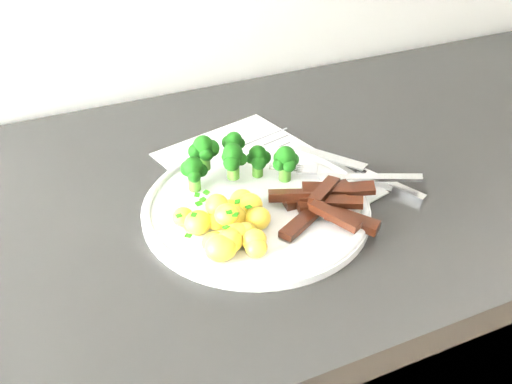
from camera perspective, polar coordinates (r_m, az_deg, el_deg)
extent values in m
cube|color=black|center=(1.13, 3.27, -18.07)|extent=(2.48, 0.62, 0.93)
cube|color=white|center=(0.80, 0.72, 1.92)|extent=(0.26, 0.32, 0.00)
cube|color=slate|center=(0.87, -0.26, 4.99)|extent=(0.13, 0.04, 0.00)
cube|color=slate|center=(0.85, -0.03, 4.30)|extent=(0.12, 0.03, 0.00)
cube|color=slate|center=(0.84, 0.20, 3.59)|extent=(0.12, 0.03, 0.00)
cube|color=slate|center=(0.82, 0.44, 2.84)|extent=(0.11, 0.03, 0.00)
cube|color=slate|center=(0.80, 0.70, 2.06)|extent=(0.11, 0.03, 0.00)
cylinder|color=white|center=(0.73, 0.00, -1.61)|extent=(0.28, 0.28, 0.01)
torus|color=white|center=(0.72, 0.00, -1.22)|extent=(0.28, 0.28, 0.01)
cylinder|color=#376D1C|center=(0.75, -2.25, 2.14)|extent=(0.02, 0.02, 0.02)
sphere|color=black|center=(0.74, -1.51, 3.25)|extent=(0.02, 0.02, 0.02)
sphere|color=black|center=(0.75, -2.77, 3.49)|extent=(0.02, 0.02, 0.02)
sphere|color=black|center=(0.73, -2.40, 2.87)|extent=(0.02, 0.02, 0.02)
sphere|color=black|center=(0.74, -2.30, 3.79)|extent=(0.03, 0.03, 0.03)
cylinder|color=#376D1C|center=(0.77, 0.16, 2.29)|extent=(0.01, 0.01, 0.02)
sphere|color=black|center=(0.77, 0.80, 3.41)|extent=(0.02, 0.02, 0.02)
sphere|color=black|center=(0.77, -0.48, 3.31)|extent=(0.01, 0.01, 0.01)
sphere|color=black|center=(0.76, 0.28, 2.94)|extent=(0.02, 0.02, 0.02)
sphere|color=black|center=(0.76, 0.16, 3.73)|extent=(0.02, 0.02, 0.02)
cylinder|color=#376D1C|center=(0.75, -6.05, 0.96)|extent=(0.02, 0.02, 0.02)
sphere|color=black|center=(0.74, -5.41, 2.13)|extent=(0.02, 0.02, 0.02)
sphere|color=black|center=(0.75, -6.65, 2.31)|extent=(0.02, 0.02, 0.02)
sphere|color=black|center=(0.73, -6.08, 1.55)|extent=(0.02, 0.02, 0.02)
sphere|color=black|center=(0.74, -6.16, 2.52)|extent=(0.03, 0.03, 0.03)
cylinder|color=#376D1C|center=(0.79, -2.16, 3.74)|extent=(0.01, 0.01, 0.02)
sphere|color=black|center=(0.78, -1.63, 4.80)|extent=(0.02, 0.02, 0.02)
sphere|color=black|center=(0.78, -2.69, 4.89)|extent=(0.02, 0.02, 0.02)
sphere|color=black|center=(0.77, -2.34, 4.40)|extent=(0.02, 0.02, 0.02)
sphere|color=black|center=(0.78, -2.20, 5.12)|extent=(0.02, 0.02, 0.02)
cylinder|color=#376D1C|center=(0.77, -5.11, 3.01)|extent=(0.02, 0.02, 0.02)
sphere|color=black|center=(0.76, -4.47, 4.30)|extent=(0.02, 0.02, 0.02)
sphere|color=black|center=(0.77, -5.46, 4.47)|extent=(0.02, 0.02, 0.02)
sphere|color=black|center=(0.76, -5.91, 3.97)|extent=(0.02, 0.02, 0.02)
sphere|color=black|center=(0.75, -4.90, 3.71)|extent=(0.02, 0.02, 0.02)
sphere|color=black|center=(0.76, -5.21, 4.61)|extent=(0.03, 0.03, 0.03)
cylinder|color=#376D1C|center=(0.76, 2.86, 1.94)|extent=(0.02, 0.02, 0.02)
sphere|color=black|center=(0.76, 3.55, 3.20)|extent=(0.02, 0.02, 0.02)
sphere|color=black|center=(0.76, 2.44, 3.36)|extent=(0.02, 0.02, 0.02)
sphere|color=black|center=(0.75, 2.30, 2.73)|extent=(0.02, 0.02, 0.02)
sphere|color=black|center=(0.75, 3.28, 2.62)|extent=(0.02, 0.02, 0.02)
sphere|color=black|center=(0.75, 2.92, 3.56)|extent=(0.03, 0.03, 0.03)
ellipsoid|color=#EEC54A|center=(0.69, -2.57, -2.25)|extent=(0.03, 0.02, 0.02)
ellipsoid|color=#EEC54A|center=(0.66, -1.89, -4.22)|extent=(0.03, 0.03, 0.03)
ellipsoid|color=#EEC54A|center=(0.65, -4.14, -4.96)|extent=(0.03, 0.02, 0.02)
ellipsoid|color=#EEC54A|center=(0.64, 0.03, -5.48)|extent=(0.03, 0.02, 0.02)
ellipsoid|color=#EEC54A|center=(0.68, 0.20, -2.61)|extent=(0.03, 0.03, 0.03)
ellipsoid|color=#EEC54A|center=(0.69, -2.01, -2.42)|extent=(0.03, 0.03, 0.02)
ellipsoid|color=#EEC54A|center=(0.69, 0.28, -2.43)|extent=(0.02, 0.02, 0.02)
ellipsoid|color=#EEC54A|center=(0.68, -3.89, -2.76)|extent=(0.03, 0.03, 0.02)
ellipsoid|color=#EEC54A|center=(0.64, -3.64, -5.49)|extent=(0.03, 0.03, 0.03)
ellipsoid|color=#EEC54A|center=(0.66, -2.85, -2.20)|extent=(0.03, 0.03, 0.02)
ellipsoid|color=#EEC54A|center=(0.66, -2.95, -2.31)|extent=(0.03, 0.03, 0.02)
ellipsoid|color=#EEC54A|center=(0.68, -3.87, -1.25)|extent=(0.03, 0.03, 0.03)
ellipsoid|color=#EEC54A|center=(0.68, -5.71, -3.01)|extent=(0.03, 0.03, 0.03)
ellipsoid|color=#EEC54A|center=(0.71, -1.42, -0.76)|extent=(0.03, 0.03, 0.03)
ellipsoid|color=#EEC54A|center=(0.70, -0.64, -1.31)|extent=(0.03, 0.03, 0.03)
ellipsoid|color=#EEC54A|center=(0.64, -3.29, -5.59)|extent=(0.03, 0.03, 0.03)
ellipsoid|color=#EEC54A|center=(0.65, -2.58, -4.80)|extent=(0.03, 0.03, 0.03)
ellipsoid|color=#EEC54A|center=(0.65, -0.18, -4.76)|extent=(0.03, 0.02, 0.03)
ellipsoid|color=#EEC54A|center=(0.66, -1.05, -4.08)|extent=(0.03, 0.03, 0.03)
ellipsoid|color=#EEC54A|center=(0.69, -7.19, -2.40)|extent=(0.03, 0.03, 0.02)
ellipsoid|color=#EEC54A|center=(0.70, -2.43, -1.75)|extent=(0.03, 0.03, 0.03)
cube|color=#146008|center=(0.66, -2.99, -2.24)|extent=(0.01, 0.01, 0.00)
cube|color=#146008|center=(0.65, -6.13, -2.23)|extent=(0.01, 0.01, 0.00)
cube|color=#146008|center=(0.64, -2.96, -3.45)|extent=(0.01, 0.01, 0.00)
cube|color=#146008|center=(0.67, -7.58, -2.31)|extent=(0.01, 0.01, 0.00)
cube|color=#146008|center=(0.65, -2.67, -1.97)|extent=(0.01, 0.01, 0.00)
cube|color=#146008|center=(0.68, -5.22, -0.75)|extent=(0.01, 0.01, 0.00)
cube|color=#146008|center=(0.68, -5.80, -0.29)|extent=(0.01, 0.01, 0.00)
cube|color=#146008|center=(0.67, -1.83, -0.94)|extent=(0.01, 0.01, 0.00)
cube|color=#146008|center=(0.67, -0.74, -1.47)|extent=(0.01, 0.01, 0.00)
cube|color=#146008|center=(0.64, -6.65, -4.27)|extent=(0.01, 0.01, 0.00)
cube|color=#146008|center=(0.67, -2.91, -1.72)|extent=(0.01, 0.01, 0.00)
cube|color=#146008|center=(0.67, -5.64, -1.13)|extent=(0.01, 0.01, 0.00)
cube|color=#146008|center=(0.68, -4.90, -0.04)|extent=(0.01, 0.01, 0.00)
cube|color=#146008|center=(0.65, -2.04, -2.23)|extent=(0.01, 0.01, 0.00)
cube|color=black|center=(0.74, 7.39, -0.17)|extent=(0.06, 0.02, 0.01)
cube|color=black|center=(0.73, 7.06, -0.55)|extent=(0.06, 0.02, 0.01)
cube|color=black|center=(0.73, 5.07, -0.65)|extent=(0.06, 0.02, 0.01)
cube|color=black|center=(0.74, 6.48, 0.12)|extent=(0.08, 0.01, 0.01)
cube|color=black|center=(0.70, 9.42, -2.75)|extent=(0.05, 0.06, 0.01)
cube|color=black|center=(0.72, 6.62, -1.25)|extent=(0.07, 0.03, 0.01)
cube|color=black|center=(0.69, 4.48, -2.96)|extent=(0.07, 0.05, 0.01)
cube|color=black|center=(0.71, 7.78, -0.96)|extent=(0.07, 0.05, 0.01)
cube|color=black|center=(0.72, 6.61, -0.73)|extent=(0.06, 0.05, 0.01)
cube|color=black|center=(0.68, 7.74, -2.33)|extent=(0.04, 0.06, 0.02)
cube|color=black|center=(0.74, 9.13, 0.25)|extent=(0.07, 0.04, 0.02)
cube|color=black|center=(0.72, 3.70, -0.35)|extent=(0.06, 0.04, 0.01)
cube|color=black|center=(0.73, 6.92, 0.22)|extent=(0.06, 0.04, 0.01)
cube|color=black|center=(0.72, 6.73, 0.10)|extent=(0.06, 0.05, 0.01)
cube|color=silver|center=(0.78, 11.14, 1.40)|extent=(0.12, 0.08, 0.02)
cube|color=silver|center=(0.77, 5.03, 2.22)|extent=(0.03, 0.03, 0.01)
cylinder|color=silver|center=(0.78, 3.06, 2.76)|extent=(0.04, 0.03, 0.00)
cylinder|color=silver|center=(0.78, 3.02, 2.57)|extent=(0.04, 0.03, 0.00)
cylinder|color=silver|center=(0.77, 2.97, 2.37)|extent=(0.04, 0.03, 0.00)
cylinder|color=silver|center=(0.77, 2.93, 2.17)|extent=(0.04, 0.03, 0.00)
cube|color=silver|center=(0.82, 7.12, 3.46)|extent=(0.07, 0.11, 0.01)
cube|color=silver|center=(0.79, 13.06, 0.63)|extent=(0.06, 0.09, 0.02)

